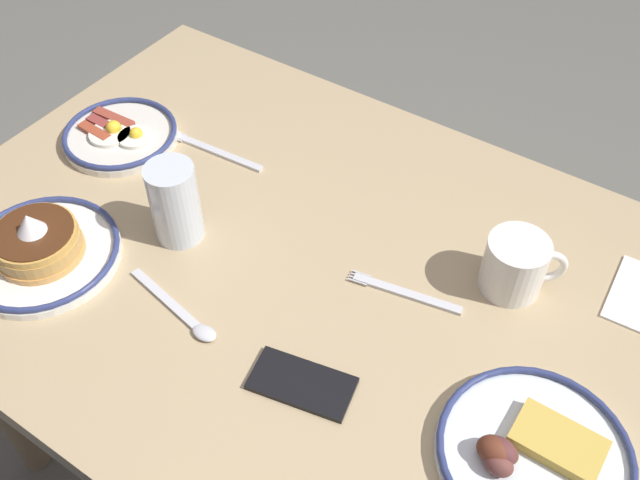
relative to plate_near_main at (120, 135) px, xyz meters
name	(u,v)px	position (x,y,z in m)	size (l,w,h in m)	color
ground_plane	(330,479)	(-0.52, 0.06, -0.74)	(6.00, 6.00, 0.00)	#65645B
dining_table	(334,310)	(-0.52, 0.06, -0.09)	(1.40, 0.88, 0.73)	tan
plate_near_main	(120,135)	(0.00, 0.00, 0.00)	(0.22, 0.22, 0.04)	silver
plate_center_pancakes	(532,453)	(-0.89, 0.17, 0.00)	(0.25, 0.25, 0.05)	white
plate_far_companion	(40,249)	(-0.11, 0.29, 0.01)	(0.25, 0.25, 0.10)	white
coffee_mug	(516,265)	(-0.76, -0.08, 0.04)	(0.12, 0.10, 0.10)	white
drinking_glass	(176,206)	(-0.26, 0.12, 0.05)	(0.08, 0.08, 0.14)	silver
cell_phone	(302,383)	(-0.59, 0.25, -0.01)	(0.14, 0.07, 0.01)	black
fork_near	(214,151)	(-0.17, -0.07, -0.01)	(0.21, 0.03, 0.01)	silver
fork_far	(404,293)	(-0.63, 0.03, -0.01)	(0.18, 0.05, 0.01)	silver
tea_spoon	(184,315)	(-0.37, 0.25, -0.01)	(0.19, 0.05, 0.01)	silver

